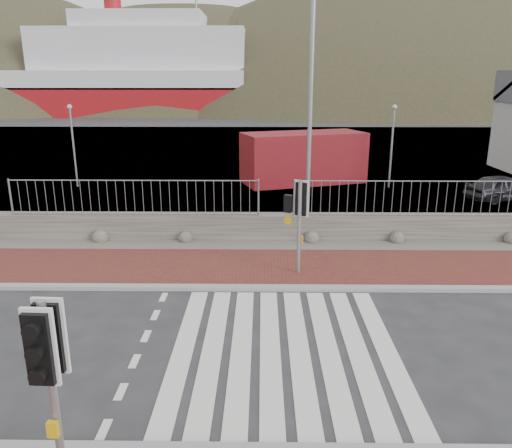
{
  "coord_description": "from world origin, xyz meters",
  "views": [
    {
      "loc": [
        -0.48,
        -9.19,
        5.43
      ],
      "look_at": [
        -0.63,
        3.0,
        1.82
      ],
      "focal_mm": 35.0,
      "sensor_mm": 36.0,
      "label": 1
    }
  ],
  "objects_px": {
    "ferry": "(100,77)",
    "traffic_signal_far": "(298,207)",
    "traffic_signal_near": "(48,358)",
    "car_a": "(503,188)",
    "streetlight": "(315,94)",
    "shipping_container": "(303,158)"
  },
  "relations": [
    {
      "from": "streetlight",
      "to": "car_a",
      "type": "bearing_deg",
      "value": 36.4
    },
    {
      "from": "traffic_signal_near",
      "to": "streetlight",
      "type": "xyz_separation_m",
      "value": [
        4.45,
        11.76,
        2.84
      ]
    },
    {
      "from": "shipping_container",
      "to": "car_a",
      "type": "xyz_separation_m",
      "value": [
        8.77,
        -4.01,
        -0.72
      ]
    },
    {
      "from": "ferry",
      "to": "streetlight",
      "type": "relative_size",
      "value": 5.78
    },
    {
      "from": "ferry",
      "to": "traffic_signal_far",
      "type": "height_order",
      "value": "ferry"
    },
    {
      "from": "traffic_signal_far",
      "to": "shipping_container",
      "type": "distance_m",
      "value": 13.15
    },
    {
      "from": "traffic_signal_near",
      "to": "car_a",
      "type": "relative_size",
      "value": 0.81
    },
    {
      "from": "traffic_signal_near",
      "to": "traffic_signal_far",
      "type": "height_order",
      "value": "traffic_signal_near"
    },
    {
      "from": "streetlight",
      "to": "shipping_container",
      "type": "xyz_separation_m",
      "value": [
        0.41,
        9.08,
        -3.55
      ]
    },
    {
      "from": "ferry",
      "to": "traffic_signal_far",
      "type": "bearing_deg",
      "value": -68.47
    },
    {
      "from": "ferry",
      "to": "streetlight",
      "type": "height_order",
      "value": "ferry"
    },
    {
      "from": "streetlight",
      "to": "traffic_signal_near",
      "type": "bearing_deg",
      "value": -103.27
    },
    {
      "from": "ferry",
      "to": "traffic_signal_near",
      "type": "height_order",
      "value": "ferry"
    },
    {
      "from": "traffic_signal_near",
      "to": "traffic_signal_far",
      "type": "distance_m",
      "value": 8.59
    },
    {
      "from": "ferry",
      "to": "streetlight",
      "type": "bearing_deg",
      "value": -66.56
    },
    {
      "from": "ferry",
      "to": "car_a",
      "type": "distance_m",
      "value": 65.22
    },
    {
      "from": "traffic_signal_near",
      "to": "shipping_container",
      "type": "bearing_deg",
      "value": 79.78
    },
    {
      "from": "traffic_signal_near",
      "to": "car_a",
      "type": "distance_m",
      "value": 21.71
    },
    {
      "from": "shipping_container",
      "to": "traffic_signal_far",
      "type": "bearing_deg",
      "value": -114.0
    },
    {
      "from": "traffic_signal_far",
      "to": "car_a",
      "type": "bearing_deg",
      "value": -112.63
    },
    {
      "from": "streetlight",
      "to": "ferry",
      "type": "bearing_deg",
      "value": 120.92
    },
    {
      "from": "streetlight",
      "to": "car_a",
      "type": "relative_size",
      "value": 2.48
    }
  ]
}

